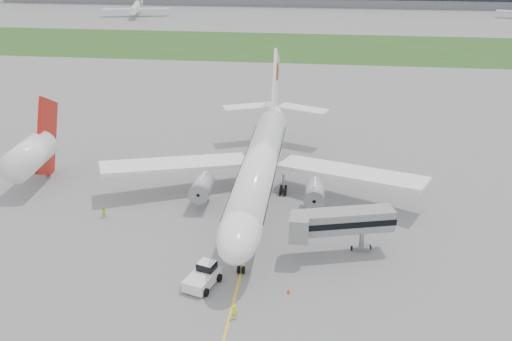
# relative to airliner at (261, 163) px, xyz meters

# --- Properties ---
(ground) EXTENTS (600.00, 600.00, 0.00)m
(ground) POSITION_rel_airliner_xyz_m (0.00, -4.87, -5.66)
(ground) COLOR gray
(ground) RESTS_ON ground
(apron_markings) EXTENTS (70.00, 70.00, 0.04)m
(apron_markings) POSITION_rel_airliner_xyz_m (0.00, -9.87, -5.66)
(apron_markings) COLOR yellow
(apron_markings) RESTS_ON ground
(grass_strip) EXTENTS (600.00, 50.00, 0.02)m
(grass_strip) POSITION_rel_airliner_xyz_m (0.00, 115.13, -5.65)
(grass_strip) COLOR #284C1C
(grass_strip) RESTS_ON ground
(control_tower) EXTENTS (12.00, 12.00, 56.00)m
(control_tower) POSITION_rel_airliner_xyz_m (-90.00, 227.13, -5.66)
(control_tower) COLOR slate
(control_tower) RESTS_ON ground
(airliner) EXTENTS (48.13, 53.95, 17.88)m
(airliner) POSITION_rel_airliner_xyz_m (0.00, 0.00, 0.00)
(airliner) COLOR white
(airliner) RESTS_ON ground
(pushback_tug) EXTENTS (4.20, 5.18, 2.36)m
(pushback_tug) POSITION_rel_airliner_xyz_m (-3.90, -22.57, -4.57)
(pushback_tug) COLOR white
(pushback_tug) RESTS_ON ground
(jet_bridge) EXTENTS (12.73, 6.77, 6.03)m
(jet_bridge) POSITION_rel_airliner_xyz_m (10.98, -14.35, -1.20)
(jet_bridge) COLOR gray
(jet_bridge) RESTS_ON ground
(safety_cone_left) EXTENTS (0.35, 0.35, 0.48)m
(safety_cone_left) POSITION_rel_airliner_xyz_m (-5.33, -24.30, -5.42)
(safety_cone_left) COLOR #F4390C
(safety_cone_left) RESTS_ON ground
(safety_cone_right) EXTENTS (0.42, 0.42, 0.58)m
(safety_cone_right) POSITION_rel_airliner_xyz_m (5.79, -23.21, -5.37)
(safety_cone_right) COLOR #F4390C
(safety_cone_right) RESTS_ON ground
(ground_crew_near) EXTENTS (0.67, 0.47, 1.76)m
(ground_crew_near) POSITION_rel_airliner_xyz_m (0.59, -28.27, -4.78)
(ground_crew_near) COLOR #E2F428
(ground_crew_near) RESTS_ON ground
(ground_crew_far) EXTENTS (1.07, 1.05, 1.74)m
(ground_crew_far) POSITION_rel_airliner_xyz_m (-20.80, -8.56, -4.79)
(ground_crew_far) COLOR #CEEC27
(ground_crew_far) RESTS_ON ground
(neighbor_aircraft) EXTENTS (5.16, 16.68, 13.62)m
(neighbor_aircraft) POSITION_rel_airliner_xyz_m (-35.15, 0.37, -0.27)
(neighbor_aircraft) COLOR #A41409
(neighbor_aircraft) RESTS_ON ground
(distant_aircraft_left) EXTENTS (34.24, 31.69, 11.14)m
(distant_aircraft_left) POSITION_rel_airliner_xyz_m (-75.69, 174.96, -5.66)
(distant_aircraft_left) COLOR white
(distant_aircraft_left) RESTS_ON ground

